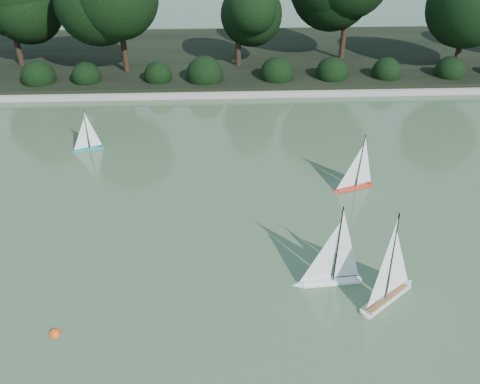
# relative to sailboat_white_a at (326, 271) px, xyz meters

# --- Properties ---
(ground) EXTENTS (80.00, 80.00, 0.00)m
(ground) POSITION_rel_sailboat_white_a_xyz_m (-2.04, -0.20, -0.26)
(ground) COLOR #374A2C
(ground) RESTS_ON ground
(pond_coping) EXTENTS (40.00, 0.35, 0.18)m
(pond_coping) POSITION_rel_sailboat_white_a_xyz_m (-2.04, 8.80, -0.17)
(pond_coping) COLOR gray
(pond_coping) RESTS_ON ground
(far_bank) EXTENTS (40.00, 8.00, 0.30)m
(far_bank) POSITION_rel_sailboat_white_a_xyz_m (-2.04, 12.80, -0.11)
(far_bank) COLOR black
(far_bank) RESTS_ON ground
(shrub_hedge) EXTENTS (29.10, 1.10, 1.10)m
(shrub_hedge) POSITION_rel_sailboat_white_a_xyz_m (-2.04, 9.70, 0.19)
(shrub_hedge) COLOR black
(shrub_hedge) RESTS_ON ground
(sailboat_white_a) EXTENTS (1.23, 0.28, 1.67)m
(sailboat_white_a) POSITION_rel_sailboat_white_a_xyz_m (0.00, 0.00, 0.00)
(sailboat_white_a) COLOR white
(sailboat_white_a) RESTS_ON ground
(sailboat_white_b) EXTENTS (1.18, 0.93, 1.83)m
(sailboat_white_b) POSITION_rel_sailboat_white_a_xyz_m (1.02, -0.37, 0.02)
(sailboat_white_b) COLOR silver
(sailboat_white_b) RESTS_ON ground
(sailboat_orange) EXTENTS (1.05, 0.45, 1.44)m
(sailboat_orange) POSITION_rel_sailboat_white_a_xyz_m (1.19, 2.99, -0.04)
(sailboat_orange) COLOR red
(sailboat_orange) RESTS_ON ground
(sailboat_teal) EXTENTS (0.85, 0.37, 1.17)m
(sailboat_teal) POSITION_rel_sailboat_white_a_xyz_m (-5.26, 5.18, -0.08)
(sailboat_teal) COLOR teal
(sailboat_teal) RESTS_ON ground
(race_buoy) EXTENTS (0.17, 0.17, 0.17)m
(race_buoy) POSITION_rel_sailboat_white_a_xyz_m (-4.33, -0.93, -0.26)
(race_buoy) COLOR #FF4B0D
(race_buoy) RESTS_ON ground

